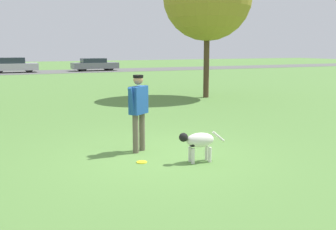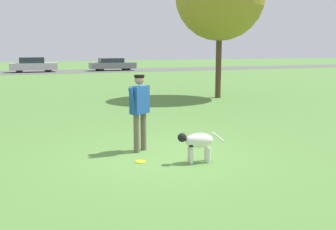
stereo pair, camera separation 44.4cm
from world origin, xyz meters
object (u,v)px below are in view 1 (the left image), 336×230
(parked_car_silver, at_px, (13,65))
(parked_car_grey, at_px, (95,64))
(dog, at_px, (198,141))
(person, at_px, (139,106))
(frisbee, at_px, (142,162))

(parked_car_silver, distance_m, parked_car_grey, 7.51)
(dog, bearing_deg, parked_car_silver, -80.67)
(parked_car_silver, xyz_separation_m, parked_car_grey, (7.50, -0.19, -0.05))
(dog, relative_size, parked_car_grey, 0.22)
(person, height_order, frisbee, person)
(dog, distance_m, parked_car_silver, 31.99)
(person, xyz_separation_m, frisbee, (-0.26, -0.83, -1.02))
(frisbee, distance_m, parked_car_grey, 32.12)
(dog, height_order, frisbee, dog)
(dog, xyz_separation_m, parked_car_grey, (6.01, 31.77, 0.19))
(parked_car_silver, bearing_deg, frisbee, -88.76)
(parked_car_grey, bearing_deg, parked_car_silver, 178.45)
(frisbee, xyz_separation_m, parked_car_silver, (-0.44, 31.51, 0.67))
(dog, distance_m, frisbee, 1.22)
(dog, bearing_deg, person, -51.20)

